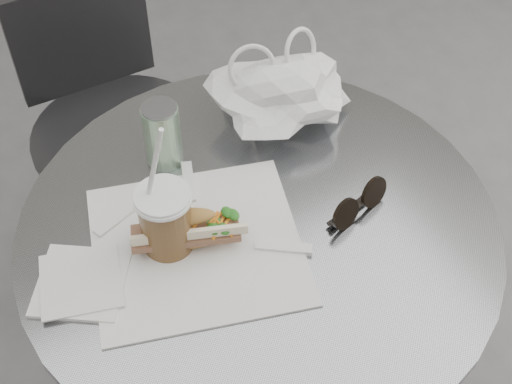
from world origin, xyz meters
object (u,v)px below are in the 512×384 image
banh_mi (185,230)px  drink_can (162,134)px  chair_far (122,164)px  iced_coffee (166,219)px  cafe_table (258,316)px  sunglasses (358,204)px

banh_mi → drink_can: (0.05, 0.18, 0.02)m
chair_far → iced_coffee: (-0.09, -0.58, 0.45)m
cafe_table → banh_mi: 0.33m
cafe_table → drink_can: 0.39m
sunglasses → iced_coffee: bearing=149.3°
sunglasses → drink_can: 0.34m
cafe_table → iced_coffee: (-0.14, 0.03, 0.33)m
iced_coffee → sunglasses: size_ratio=2.05×
iced_coffee → cafe_table: bearing=-11.7°
iced_coffee → banh_mi: bearing=-28.8°
banh_mi → cafe_table: bearing=12.3°
chair_far → sunglasses: size_ratio=6.37×
banh_mi → drink_can: size_ratio=1.82×
chair_far → banh_mi: 0.73m
banh_mi → sunglasses: banh_mi is taller
chair_far → banh_mi: size_ratio=3.61×
iced_coffee → sunglasses: (0.29, -0.09, -0.04)m
chair_far → iced_coffee: size_ratio=3.11×
chair_far → drink_can: drink_can is taller
banh_mi → iced_coffee: 0.04m
chair_far → iced_coffee: 0.74m
drink_can → cafe_table: bearing=-70.2°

